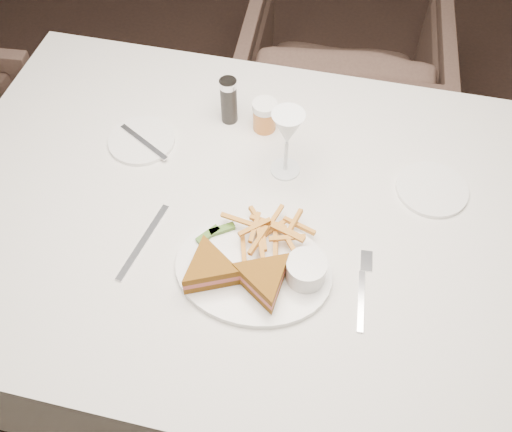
{
  "coord_description": "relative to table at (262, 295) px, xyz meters",
  "views": [
    {
      "loc": [
        0.56,
        -0.97,
        1.75
      ],
      "look_at": [
        0.32,
        -0.32,
        0.8
      ],
      "focal_mm": 40.0,
      "sensor_mm": 36.0,
      "label": 1
    }
  ],
  "objects": [
    {
      "name": "table_setting",
      "position": [
        0.01,
        -0.05,
        0.41
      ],
      "size": [
        0.84,
        0.58,
        0.18
      ],
      "color": "white",
      "rests_on": "table"
    },
    {
      "name": "table",
      "position": [
        0.0,
        0.0,
        0.0
      ],
      "size": [
        1.59,
        1.17,
        0.75
      ],
      "primitive_type": "cube",
      "rotation": [
        0.0,
        0.0,
        0.13
      ],
      "color": "silver",
      "rests_on": "ground"
    },
    {
      "name": "ground",
      "position": [
        -0.32,
        0.27,
        -0.38
      ],
      "size": [
        5.0,
        5.0,
        0.0
      ],
      "primitive_type": "plane",
      "color": "black",
      "rests_on": "ground"
    },
    {
      "name": "chair_far",
      "position": [
        -0.04,
        0.97,
        -0.02
      ],
      "size": [
        0.81,
        0.77,
        0.71
      ],
      "primitive_type": "imported",
      "rotation": [
        0.0,
        0.0,
        3.34
      ],
      "color": "#412F27",
      "rests_on": "ground"
    }
  ]
}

